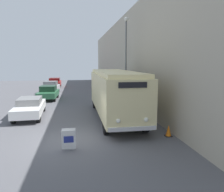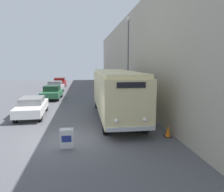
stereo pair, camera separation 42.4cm
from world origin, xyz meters
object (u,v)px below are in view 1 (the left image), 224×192
at_px(vintage_bus, 115,91).
at_px(parked_car_far, 51,87).
at_px(parked_car_distant, 55,83).
at_px(traffic_cone, 168,131).
at_px(parked_car_mid, 48,93).
at_px(streetlamp, 126,52).
at_px(sign_board, 69,139).
at_px(parked_car_near, 30,107).

relative_size(vintage_bus, parked_car_far, 2.40).
xyz_separation_m(parked_car_distant, traffic_cone, (8.22, -25.68, -0.45)).
distance_m(vintage_bus, parked_car_mid, 10.51).
height_order(streetlamp, parked_car_far, streetlamp).
xyz_separation_m(vintage_bus, traffic_cone, (2.13, -4.49, -1.59)).
height_order(streetlamp, traffic_cone, streetlamp).
xyz_separation_m(streetlamp, traffic_cone, (0.74, -7.04, -4.46)).
relative_size(streetlamp, traffic_cone, 12.07).
distance_m(parked_car_mid, parked_car_far, 5.20).
bearing_deg(sign_board, vintage_bus, 60.33).
bearing_deg(parked_car_near, vintage_bus, -13.93).
height_order(parked_car_mid, parked_car_far, parked_car_far).
distance_m(vintage_bus, parked_car_near, 6.27).
height_order(parked_car_far, parked_car_distant, parked_car_far).
distance_m(parked_car_near, parked_car_mid, 7.61).
xyz_separation_m(parked_car_near, traffic_cone, (8.17, -5.69, -0.43)).
height_order(parked_car_far, traffic_cone, parked_car_far).
relative_size(streetlamp, parked_car_distant, 1.66).
relative_size(streetlamp, parked_car_near, 1.54).
relative_size(parked_car_mid, traffic_cone, 6.58).
distance_m(sign_board, parked_car_far, 19.61).
bearing_deg(parked_car_distant, parked_car_mid, -88.97).
bearing_deg(sign_board, traffic_cone, 10.00).
xyz_separation_m(parked_car_far, parked_car_distant, (-0.15, 7.20, -0.03)).
distance_m(sign_board, parked_car_distant, 26.77).
xyz_separation_m(vintage_bus, streetlamp, (1.39, 2.55, 2.86)).
bearing_deg(parked_car_near, parked_car_mid, 84.27).
distance_m(parked_car_near, traffic_cone, 9.96).
bearing_deg(streetlamp, parked_car_distant, 111.85).
bearing_deg(sign_board, streetlamp, 60.71).
height_order(vintage_bus, streetlamp, streetlamp).
height_order(parked_car_mid, traffic_cone, parked_car_mid).
height_order(vintage_bus, parked_car_distant, vintage_bus).
xyz_separation_m(sign_board, traffic_cone, (5.21, 0.92, -0.14)).
distance_m(sign_board, parked_car_near, 7.25).
xyz_separation_m(vintage_bus, sign_board, (-3.08, -5.41, -1.45)).
relative_size(sign_board, parked_car_mid, 0.23).
bearing_deg(vintage_bus, parked_car_near, 168.74).
height_order(vintage_bus, parked_car_mid, vintage_bus).
distance_m(streetlamp, parked_car_mid, 10.21).
height_order(sign_board, parked_car_distant, parked_car_distant).
height_order(sign_board, streetlamp, streetlamp).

